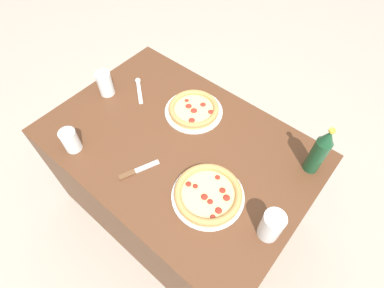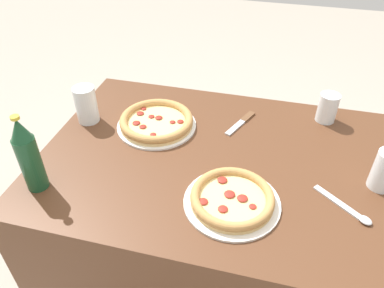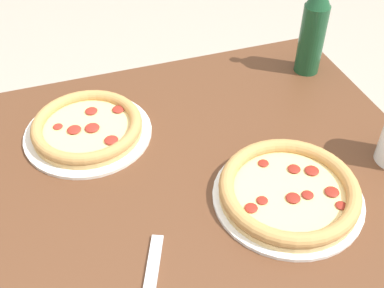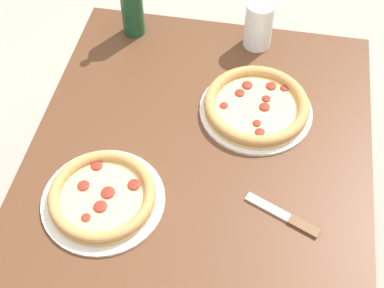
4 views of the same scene
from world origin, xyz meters
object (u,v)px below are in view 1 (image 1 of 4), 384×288
(pizza_salami, at_px, (194,109))
(glass_iced_tea, at_px, (271,226))
(glass_water, at_px, (71,141))
(beer_bottle, at_px, (320,151))
(pizza_veggie, at_px, (208,194))
(spoon, at_px, (139,87))
(glass_red_wine, at_px, (105,84))
(knife, at_px, (137,170))

(pizza_salami, relative_size, glass_iced_tea, 2.03)
(glass_water, bearing_deg, glass_iced_tea, 14.41)
(glass_water, distance_m, beer_bottle, 1.09)
(pizza_veggie, height_order, spoon, pizza_veggie)
(pizza_salami, bearing_deg, glass_red_wine, -156.67)
(pizza_veggie, bearing_deg, beer_bottle, 57.06)
(beer_bottle, distance_m, spoon, 0.98)
(pizza_salami, bearing_deg, spoon, -170.84)
(glass_water, xyz_separation_m, knife, (0.32, 0.10, -0.05))
(pizza_salami, height_order, knife, pizza_salami)
(pizza_veggie, height_order, knife, pizza_veggie)
(pizza_salami, distance_m, glass_iced_tea, 0.69)
(pizza_veggie, height_order, glass_red_wine, glass_red_wine)
(beer_bottle, relative_size, knife, 1.47)
(glass_water, bearing_deg, pizza_veggie, 18.01)
(glass_red_wine, bearing_deg, pizza_salami, 23.33)
(pizza_veggie, xyz_separation_m, knife, (-0.32, -0.10, -0.02))
(pizza_salami, distance_m, beer_bottle, 0.63)
(pizza_salami, xyz_separation_m, glass_red_wine, (-0.44, -0.19, 0.04))
(pizza_salami, relative_size, spoon, 1.74)
(pizza_veggie, relative_size, beer_bottle, 1.14)
(glass_iced_tea, xyz_separation_m, spoon, (-0.97, 0.24, -0.07))
(beer_bottle, height_order, spoon, beer_bottle)
(glass_water, height_order, glass_red_wine, glass_red_wine)
(glass_red_wine, xyz_separation_m, beer_bottle, (1.06, 0.27, 0.07))
(pizza_veggie, bearing_deg, glass_red_wine, 170.32)
(glass_red_wine, distance_m, spoon, 0.18)
(spoon, bearing_deg, glass_water, -82.59)
(pizza_salami, distance_m, glass_red_wine, 0.49)
(pizza_salami, bearing_deg, knife, -85.55)
(glass_red_wine, distance_m, knife, 0.54)
(pizza_salami, xyz_separation_m, pizza_veggie, (0.35, -0.33, 0.00))
(pizza_veggie, xyz_separation_m, spoon, (-0.70, 0.27, -0.02))
(glass_water, xyz_separation_m, beer_bottle, (0.90, 0.61, 0.07))
(beer_bottle, bearing_deg, glass_iced_tea, -88.31)
(glass_water, xyz_separation_m, glass_red_wine, (-0.16, 0.34, 0.01))
(glass_red_wine, relative_size, beer_bottle, 0.50)
(beer_bottle, bearing_deg, spoon, -172.09)
(knife, bearing_deg, pizza_salami, 94.45)
(glass_water, relative_size, beer_bottle, 0.43)
(pizza_salami, height_order, pizza_veggie, pizza_veggie)
(beer_bottle, bearing_deg, pizza_veggie, -122.94)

